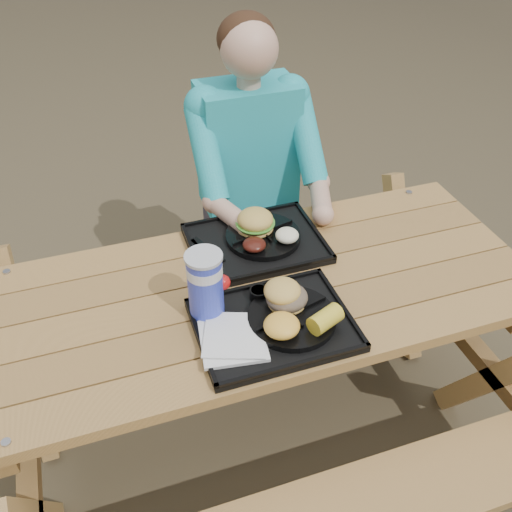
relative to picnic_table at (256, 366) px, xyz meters
name	(u,v)px	position (x,y,z in m)	size (l,w,h in m)	color
ground	(256,427)	(0.00, 0.00, -0.38)	(60.00, 60.00, 0.00)	#999999
picnic_table	(256,366)	(0.00, 0.00, 0.00)	(1.80, 1.49, 0.75)	#999999
tray_near	(273,326)	(-0.01, -0.18, 0.39)	(0.45, 0.35, 0.02)	black
tray_far	(256,244)	(0.07, 0.20, 0.39)	(0.45, 0.35, 0.02)	black
plate_near	(292,318)	(0.05, -0.19, 0.41)	(0.26, 0.26, 0.02)	black
plate_far	(263,236)	(0.10, 0.21, 0.41)	(0.26, 0.26, 0.02)	black
napkin_stack	(233,340)	(-0.14, -0.22, 0.41)	(0.18, 0.18, 0.02)	white
soda_cup	(206,286)	(-0.18, -0.08, 0.50)	(0.10, 0.10, 0.21)	#1829BA
condiment_bbq	(259,294)	(-0.01, -0.07, 0.41)	(0.06, 0.06, 0.03)	#310605
condiment_mustard	(276,290)	(0.04, -0.06, 0.41)	(0.05, 0.05, 0.03)	#FAF51B
sandwich	(287,288)	(0.05, -0.14, 0.48)	(0.12, 0.12, 0.12)	#E4B150
mac_cheese	(282,326)	(-0.01, -0.24, 0.44)	(0.10, 0.10, 0.05)	yellow
corn_cob	(325,319)	(0.12, -0.26, 0.44)	(0.10, 0.10, 0.06)	yellow
cutlery_far	(207,250)	(-0.10, 0.21, 0.40)	(0.03, 0.17, 0.01)	black
burger	(255,216)	(0.08, 0.25, 0.47)	(0.13, 0.13, 0.11)	gold
baked_beans	(254,245)	(0.04, 0.14, 0.43)	(0.08, 0.08, 0.04)	#43140D
potato_salad	(287,235)	(0.16, 0.15, 0.44)	(0.08, 0.08, 0.04)	white
diner	(250,197)	(0.20, 0.67, 0.27)	(0.48, 0.84, 1.28)	#1BA0BF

